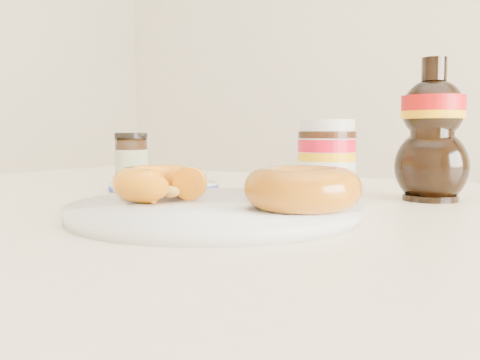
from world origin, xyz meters
The scene contains 8 objects.
dining_table centered at (0.00, 0.10, 0.67)m, with size 1.40×0.90×0.75m.
plate centered at (0.02, 0.00, 0.76)m, with size 0.30×0.30×0.01m.
donut_bitten centered at (-0.04, -0.01, 0.78)m, with size 0.10×0.10×0.04m, color orange.
donut_whole centered at (0.12, 0.01, 0.78)m, with size 0.11×0.11×0.04m, color #915A09.
nutella_jar centered at (0.07, 0.18, 0.81)m, with size 0.07×0.07×0.10m.
syrup_bottle centered at (0.18, 0.26, 0.84)m, with size 0.09×0.08×0.18m, color black, non-canonical shape.
dark_jar centered at (-0.29, 0.20, 0.79)m, with size 0.05×0.05×0.09m.
blue_rim_saucer centered at (-0.16, 0.14, 0.76)m, with size 0.16×0.16×0.02m.
Camera 1 is at (0.34, -0.45, 0.84)m, focal length 40.00 mm.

